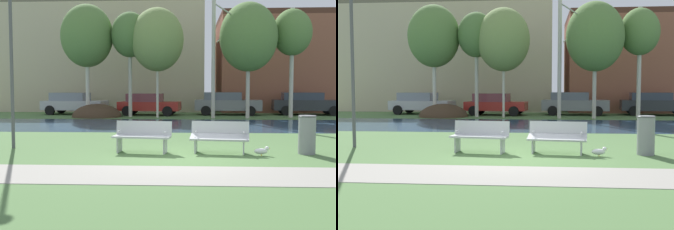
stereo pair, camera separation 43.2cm
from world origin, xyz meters
TOP-DOWN VIEW (x-y plane):
  - ground_plane at (0.00, 10.00)m, footprint 120.00×120.00m
  - paved_path_strip at (0.00, -2.07)m, footprint 60.00×1.88m
  - river_band at (0.00, 9.47)m, footprint 80.00×6.95m
  - soil_mound at (-5.49, 14.82)m, footprint 3.05×3.19m
  - bench_left at (-1.06, 0.88)m, footprint 1.66×0.76m
  - bench_right at (1.09, 0.88)m, footprint 1.66×0.76m
  - trash_bin at (3.45, 0.85)m, footprint 0.49×0.49m
  - seagull at (2.17, 0.48)m, footprint 0.43×0.16m
  - streetlamp at (-5.02, 1.53)m, footprint 0.32×0.32m
  - birch_far_left at (-6.08, 14.92)m, footprint 3.23×3.23m
  - birch_left at (-3.39, 14.81)m, footprint 2.30×2.30m
  - birch_center_left at (-1.69, 14.58)m, footprint 3.20×3.20m
  - birch_center at (1.70, 13.92)m, footprint 1.57×2.63m
  - birch_center_right at (3.71, 14.08)m, footprint 3.38×3.38m
  - birch_right at (6.39, 14.69)m, footprint 2.32×2.32m
  - parked_van_nearest_silver at (-7.60, 17.10)m, footprint 4.37×2.42m
  - parked_sedan_second_red at (-2.45, 16.62)m, footprint 4.17×2.42m
  - parked_hatch_third_grey at (2.77, 17.10)m, footprint 4.50×2.39m
  - parked_wagon_fourth_dark at (8.04, 17.31)m, footprint 4.66×2.40m
  - building_beige_block at (-7.02, 24.64)m, footprint 16.75×9.93m
  - building_brick_low at (10.51, 22.96)m, footprint 15.81×7.91m

SIDE VIEW (x-z plane):
  - ground_plane at x=0.00m, z-range 0.00..0.00m
  - soil_mound at x=-5.49m, z-range -0.81..0.81m
  - river_band at x=0.00m, z-range 0.00..0.01m
  - paved_path_strip at x=0.00m, z-range 0.00..0.01m
  - seagull at x=2.17m, z-range 0.00..0.26m
  - bench_left at x=-1.06m, z-range 0.04..0.91m
  - bench_right at x=1.09m, z-range 0.04..0.91m
  - trash_bin at x=3.45m, z-range 0.02..1.07m
  - parked_sedan_second_red at x=-2.45m, z-range 0.04..1.48m
  - parked_van_nearest_silver at x=-7.60m, z-range 0.04..1.52m
  - parked_wagon_fourth_dark at x=8.04m, z-range 0.05..1.54m
  - parked_hatch_third_grey at x=2.77m, z-range 0.04..1.55m
  - building_brick_low at x=10.51m, z-range 0.00..7.40m
  - streetlamp at x=-5.02m, z-range 0.95..7.07m
  - building_beige_block at x=-7.02m, z-range 0.00..8.54m
  - birch_center at x=1.70m, z-range 0.06..8.90m
  - birch_center_left at x=-1.69m, z-range 1.39..8.04m
  - birch_center_right at x=3.71m, z-range 1.37..8.18m
  - birch_far_left at x=-6.08m, z-range 1.52..8.48m
  - birch_left at x=-3.39m, z-range 1.77..8.26m
  - birch_right at x=6.39m, z-range 1.79..8.35m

